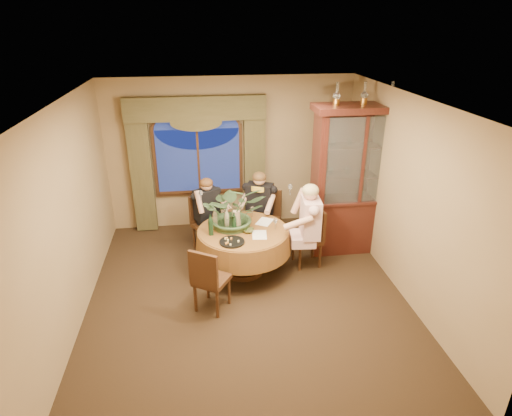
{
  "coord_description": "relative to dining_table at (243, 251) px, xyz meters",
  "views": [
    {
      "loc": [
        -0.58,
        -5.14,
        3.71
      ],
      "look_at": [
        0.22,
        0.66,
        1.1
      ],
      "focal_mm": 30.0,
      "sensor_mm": 36.0,
      "label": 1
    }
  ],
  "objects": [
    {
      "name": "china_cabinet",
      "position": [
        1.94,
        0.54,
        0.87
      ],
      "size": [
        1.53,
        0.6,
        2.49
      ],
      "primitive_type": "cube",
      "color": "black",
      "rests_on": "floor"
    },
    {
      "name": "person_scarf",
      "position": [
        0.38,
        0.84,
        0.32
      ],
      "size": [
        0.64,
        0.62,
        1.38
      ],
      "primitive_type": null,
      "rotation": [
        0.0,
        0.0,
        -3.56
      ],
      "color": "black",
      "rests_on": "floor"
    },
    {
      "name": "tasting_paper_0",
      "position": [
        0.22,
        -0.21,
        0.38
      ],
      "size": [
        0.24,
        0.32,
        0.0
      ],
      "primitive_type": "cube",
      "rotation": [
        0.0,
        0.0,
        -0.11
      ],
      "color": "white",
      "rests_on": "dining_table"
    },
    {
      "name": "wine_glass_person_back",
      "position": [
        -0.25,
        0.43,
        0.46
      ],
      "size": [
        0.07,
        0.07,
        0.18
      ],
      "primitive_type": null,
      "color": "silver",
      "rests_on": "dining_table"
    },
    {
      "name": "chair_back",
      "position": [
        -0.53,
        0.82,
        0.1
      ],
      "size": [
        0.58,
        0.58,
        0.96
      ],
      "primitive_type": "cube",
      "rotation": [
        0.0,
        0.0,
        -2.57
      ],
      "color": "black",
      "rests_on": "floor"
    },
    {
      "name": "wine_glass_person_pink",
      "position": [
        0.49,
        -0.04,
        0.46
      ],
      "size": [
        0.07,
        0.07,
        0.18
      ],
      "primitive_type": null,
      "color": "silver",
      "rests_on": "dining_table"
    },
    {
      "name": "wine_bottle_2",
      "position": [
        -0.49,
        -0.1,
        0.54
      ],
      "size": [
        0.07,
        0.07,
        0.33
      ],
      "primitive_type": "cylinder",
      "color": "black",
      "rests_on": "dining_table"
    },
    {
      "name": "chair_front_left",
      "position": [
        -0.53,
        -0.85,
        0.1
      ],
      "size": [
        0.58,
        0.58,
        0.96
      ],
      "primitive_type": "cube",
      "rotation": [
        0.0,
        0.0,
        -0.55
      ],
      "color": "black",
      "rests_on": "floor"
    },
    {
      "name": "dining_table",
      "position": [
        0.0,
        0.0,
        0.0
      ],
      "size": [
        1.81,
        1.81,
        0.75
      ],
      "primitive_type": "cylinder",
      "rotation": [
        0.0,
        0.0,
        -0.26
      ],
      "color": "maroon",
      "rests_on": "floor"
    },
    {
      "name": "person_pink",
      "position": [
        1.02,
        -0.09,
        0.36
      ],
      "size": [
        0.53,
        0.57,
        1.47
      ],
      "primitive_type": null,
      "rotation": [
        0.0,
        0.0,
        1.49
      ],
      "color": "beige",
      "rests_on": "floor"
    },
    {
      "name": "stoneware_vase",
      "position": [
        -0.09,
        0.1,
        0.51
      ],
      "size": [
        0.15,
        0.15,
        0.27
      ],
      "primitive_type": null,
      "color": "#977D60",
      "rests_on": "dining_table"
    },
    {
      "name": "drapery_right",
      "position": [
        0.41,
        1.72,
        0.8
      ],
      "size": [
        0.38,
        0.14,
        2.32
      ],
      "primitive_type": "cube",
      "color": "#423D21",
      "rests_on": "floor"
    },
    {
      "name": "chair_back_right",
      "position": [
        0.5,
        0.89,
        0.1
      ],
      "size": [
        0.57,
        0.57,
        0.96
      ],
      "primitive_type": "cube",
      "rotation": [
        0.0,
        0.0,
        -3.65
      ],
      "color": "black",
      "rests_on": "floor"
    },
    {
      "name": "cheese_platter",
      "position": [
        -0.2,
        -0.39,
        0.39
      ],
      "size": [
        0.36,
        0.36,
        0.02
      ],
      "primitive_type": "cylinder",
      "color": "black",
      "rests_on": "dining_table"
    },
    {
      "name": "oil_lamp_right",
      "position": [
        2.37,
        0.54,
        2.29
      ],
      "size": [
        0.11,
        0.11,
        0.34
      ],
      "primitive_type": null,
      "color": "#A5722D",
      "rests_on": "china_cabinet"
    },
    {
      "name": "floor",
      "position": [
        -0.02,
        -0.66,
        -0.38
      ],
      "size": [
        5.0,
        5.0,
        0.0
      ],
      "primitive_type": "plane",
      "color": "black",
      "rests_on": "ground"
    },
    {
      "name": "drapery_left",
      "position": [
        -1.65,
        1.72,
        0.8
      ],
      "size": [
        0.38,
        0.14,
        2.32
      ],
      "primitive_type": "cube",
      "color": "#423D21",
      "rests_on": "floor"
    },
    {
      "name": "tasting_paper_1",
      "position": [
        0.37,
        0.22,
        0.38
      ],
      "size": [
        0.33,
        0.37,
        0.0
      ],
      "primitive_type": "cube",
      "rotation": [
        0.0,
        0.0,
        -0.53
      ],
      "color": "white",
      "rests_on": "dining_table"
    },
    {
      "name": "oil_lamp_left",
      "position": [
        1.5,
        0.54,
        2.29
      ],
      "size": [
        0.11,
        0.11,
        0.34
      ],
      "primitive_type": null,
      "color": "#A5722D",
      "rests_on": "china_cabinet"
    },
    {
      "name": "olive_bowl",
      "position": [
        0.07,
        -0.09,
        0.4
      ],
      "size": [
        0.17,
        0.17,
        0.05
      ],
      "primitive_type": "imported",
      "color": "#535B2E",
      "rests_on": "dining_table"
    },
    {
      "name": "centerpiece_plant",
      "position": [
        -0.12,
        0.15,
        0.98
      ],
      "size": [
        0.95,
        1.05,
        0.82
      ],
      "primitive_type": "imported",
      "color": "#35502F",
      "rests_on": "dining_table"
    },
    {
      "name": "wall_back",
      "position": [
        -0.02,
        1.84,
        1.02
      ],
      "size": [
        4.5,
        0.0,
        4.5
      ],
      "primitive_type": "plane",
      "rotation": [
        1.57,
        0.0,
        0.0
      ],
      "color": "olive",
      "rests_on": "ground"
    },
    {
      "name": "wall_right",
      "position": [
        2.23,
        -0.66,
        1.02
      ],
      "size": [
        0.0,
        5.0,
        5.0
      ],
      "primitive_type": "plane",
      "rotation": [
        1.57,
        0.0,
        -1.57
      ],
      "color": "olive",
      "rests_on": "ground"
    },
    {
      "name": "swag_valance",
      "position": [
        -0.62,
        1.69,
        1.9
      ],
      "size": [
        2.45,
        0.16,
        0.42
      ],
      "primitive_type": null,
      "color": "#423D21",
      "rests_on": "wall_back"
    },
    {
      "name": "ceiling",
      "position": [
        -0.02,
        -0.66,
        2.42
      ],
      "size": [
        5.0,
        5.0,
        0.0
      ],
      "primitive_type": "plane",
      "rotation": [
        3.14,
        0.0,
        0.0
      ],
      "color": "white",
      "rests_on": "wall_back"
    },
    {
      "name": "arched_transom",
      "position": [
        -0.62,
        1.77,
        1.71
      ],
      "size": [
        1.6,
        0.06,
        0.44
      ],
      "primitive_type": null,
      "color": "navy",
      "rests_on": "wall_back"
    },
    {
      "name": "wine_bottle_3",
      "position": [
        -0.24,
        0.05,
        0.54
      ],
      "size": [
        0.07,
        0.07,
        0.33
      ],
      "primitive_type": "cylinder",
      "color": "tan",
      "rests_on": "dining_table"
    },
    {
      "name": "person_back",
      "position": [
        -0.52,
        0.88,
        0.27
      ],
      "size": [
        0.62,
        0.6,
        1.3
      ],
      "primitive_type": null,
      "rotation": [
        0.0,
        0.0,
        -2.61
      ],
      "color": "black",
      "rests_on": "floor"
    },
    {
      "name": "wine_bottle_1",
      "position": [
        -0.14,
        -0.08,
        0.54
      ],
      "size": [
        0.07,
        0.07,
        0.33
      ],
      "primitive_type": "cylinder",
      "color": "black",
      "rests_on": "dining_table"
    },
    {
      "name": "chair_right",
      "position": [
        1.04,
        0.1,
        0.1
      ],
      "size": [
        0.46,
        0.46,
        0.96
      ],
      "primitive_type": "cube",
      "rotation": [
        0.0,
        0.0,
        -4.61
      ],
      "color": "black",
      "rests_on": "floor"
    },
    {
      "name": "oil_lamp_center",
      "position": [
        1.94,
        0.54,
        2.29
      ],
      "size": [
        0.11,
        0.11,
        0.34
      ],
      "primitive_type": null,
      "color": "#A5722D",
      "rests_on": "china_cabinet"
    },
    {
      "name": "window",
      "position": [
        -0.62,
        1.77,
        0.92
      ],
      "size": [
        1.62,
        0.1,
        1.32
      ],
      "primitive_type": null,
      "color": "navy",
      "rests_on": "wall_back"
    },
    {
      "name": "wine_bottle_0",
      "position": [
        -0.41,
        0.11,
        0.54
      ],
      "size": [
        0.07,
        0.07,
        0.33
      ],
      "primitive_type": "cylinder",
      "color": "tan",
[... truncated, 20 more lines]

